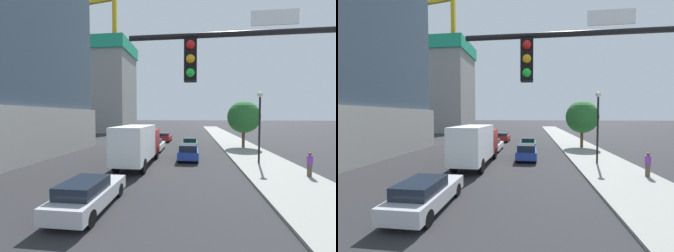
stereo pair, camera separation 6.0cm
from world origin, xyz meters
TOP-DOWN VIEW (x-y plane):
  - sidewalk at (8.62, 20.00)m, footprint 4.83×120.00m
  - construction_building at (-19.62, 51.65)m, footprint 17.69×13.13m
  - traffic_light_pole at (4.85, 3.82)m, footprint 5.67×0.48m
  - street_lamp at (8.11, 16.75)m, footprint 0.44×0.44m
  - street_tree at (8.93, 26.16)m, footprint 4.03×4.03m
  - car_white at (-1.80, 22.87)m, footprint 1.86×4.35m
  - car_red at (-1.80, 32.10)m, footprint 1.72×4.08m
  - car_green at (2.23, 25.67)m, footprint 1.84×4.77m
  - car_blue at (2.23, 18.22)m, footprint 1.83×4.32m
  - car_silver at (-1.80, 6.95)m, footprint 1.76×4.53m
  - box_truck at (-1.80, 15.27)m, footprint 2.28×7.75m
  - pedestrian_purple_shirt at (10.20, 13.04)m, footprint 0.34×0.34m

SIDE VIEW (x-z plane):
  - sidewalk at x=8.62m, z-range 0.00..0.15m
  - car_green at x=2.23m, z-range 0.00..1.33m
  - car_silver at x=-1.80m, z-range 0.00..1.42m
  - car_white at x=-1.80m, z-range 0.01..1.43m
  - car_red at x=-1.80m, z-range 0.01..1.43m
  - car_blue at x=2.23m, z-range -0.02..1.50m
  - pedestrian_purple_shirt at x=10.20m, z-range 0.16..1.74m
  - box_truck at x=-1.80m, z-range 0.21..3.53m
  - street_tree at x=8.93m, z-range 1.04..6.86m
  - street_lamp at x=8.11m, z-range 1.06..6.97m
  - traffic_light_pole at x=4.85m, z-range 1.38..7.89m
  - construction_building at x=-19.62m, z-range -3.35..28.56m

